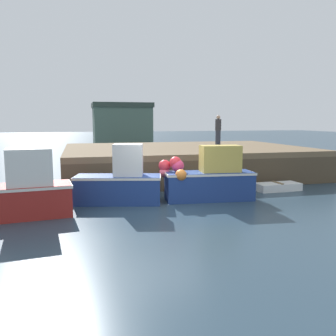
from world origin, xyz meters
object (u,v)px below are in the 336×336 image
object	(u,v)px
fishing_boat_mid	(209,178)
dockworker	(218,130)
fishing_boat_near_left	(21,191)
rowboat	(278,187)
fishing_boat_near_right	(120,183)

from	to	relation	value
fishing_boat_mid	dockworker	world-z (taller)	dockworker
fishing_boat_mid	fishing_boat_near_left	bearing A→B (deg)	-172.45
fishing_boat_near_left	rowboat	size ratio (longest dim) A/B	1.72
rowboat	dockworker	bearing A→B (deg)	90.37
fishing_boat_near_right	dockworker	size ratio (longest dim) A/B	1.87
fishing_boat_near_left	dockworker	world-z (taller)	dockworker
dockworker	fishing_boat_near_right	bearing A→B (deg)	-132.55
fishing_boat_near_left	dockworker	distance (m)	12.47
fishing_boat_near_right	fishing_boat_mid	xyz separation A→B (m)	(3.11, -0.26, 0.06)
fishing_boat_near_left	dockworker	xyz separation A→B (m)	(9.41, 8.04, 1.51)
fishing_boat_mid	rowboat	xyz separation A→B (m)	(3.33, 0.90, -0.62)
rowboat	fishing_boat_mid	bearing A→B (deg)	-164.93
fishing_boat_near_right	rowboat	xyz separation A→B (m)	(6.44, 0.64, -0.56)
fishing_boat_near_right	fishing_boat_mid	size ratio (longest dim) A/B	0.93
fishing_boat_near_left	fishing_boat_near_right	distance (m)	3.20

